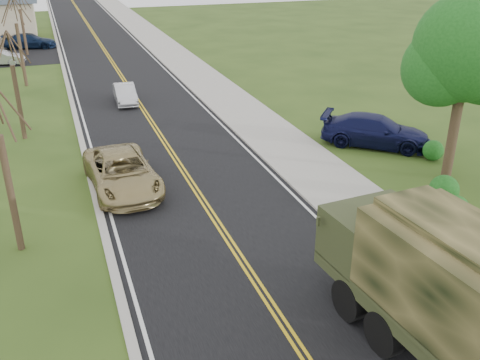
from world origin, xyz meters
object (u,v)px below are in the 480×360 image
suv_champagne (122,172)px  pickup_navy (376,131)px  sedan_silver (125,94)px  military_truck (454,289)px

suv_champagne → pickup_navy: (13.15, 0.96, 0.01)m
sedan_silver → pickup_navy: (11.04, -12.34, 0.19)m
suv_champagne → military_truck: bearing=-68.7°
military_truck → pickup_navy: bearing=58.8°
suv_champagne → sedan_silver: (2.11, 13.30, -0.18)m
military_truck → sedan_silver: 26.80m
military_truck → pickup_navy: military_truck is taller
pickup_navy → sedan_silver: bearing=81.3°
suv_champagne → pickup_navy: pickup_navy is taller
military_truck → pickup_navy: 15.82m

